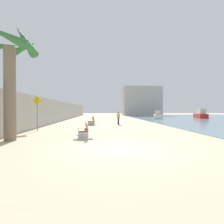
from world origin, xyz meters
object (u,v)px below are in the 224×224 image
at_px(boat_far_right, 201,114).
at_px(person_walking, 118,117).
at_px(pedestrian_sign, 37,109).
at_px(bench_near, 83,133).
at_px(palm_tree, 9,63).
at_px(boat_far_left, 158,116).
at_px(bench_far, 92,123).

bearing_deg(boat_far_right, person_walking, -143.03).
relative_size(boat_far_right, pedestrian_sign, 1.96).
xyz_separation_m(bench_near, pedestrian_sign, (-4.18, 3.66, 1.58)).
bearing_deg(person_walking, boat_far_right, 36.97).
bearing_deg(person_walking, palm_tree, -125.74).
xyz_separation_m(person_walking, boat_far_right, (18.94, 14.26, -0.12)).
xyz_separation_m(boat_far_right, pedestrian_sign, (-26.31, -19.66, 1.04)).
relative_size(bench_near, boat_far_left, 0.30).
distance_m(bench_near, person_walking, 9.64).
distance_m(palm_tree, bench_near, 5.82).
relative_size(boat_far_left, pedestrian_sign, 2.55).
bearing_deg(pedestrian_sign, bench_far, 50.54).
bearing_deg(boat_far_right, pedestrian_sign, -143.23).
xyz_separation_m(person_walking, pedestrian_sign, (-7.37, -5.40, 0.92)).
bearing_deg(person_walking, bench_far, -175.07).
bearing_deg(palm_tree, person_walking, 54.26).
height_order(bench_near, pedestrian_sign, pedestrian_sign).
distance_m(boat_far_left, pedestrian_sign, 24.81).
xyz_separation_m(palm_tree, pedestrian_sign, (-0.18, 4.59, -2.55)).
xyz_separation_m(bench_far, boat_far_left, (12.39, 13.24, 0.37)).
height_order(person_walking, pedestrian_sign, pedestrian_sign).
bearing_deg(person_walking, boat_far_left, 54.52).
distance_m(bench_far, boat_far_right, 26.44).
height_order(palm_tree, bench_far, palm_tree).
relative_size(bench_far, person_walking, 1.39).
distance_m(palm_tree, person_walking, 12.79).
relative_size(bench_far, boat_far_left, 0.29).
height_order(bench_near, boat_far_right, boat_far_right).
bearing_deg(pedestrian_sign, boat_far_right, 36.77).
bearing_deg(boat_far_right, bench_far, -146.66).
bearing_deg(bench_far, boat_far_left, 46.90).
bearing_deg(boat_far_right, palm_tree, -137.14).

